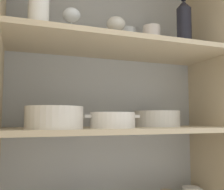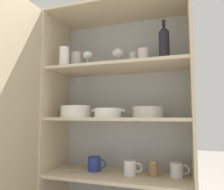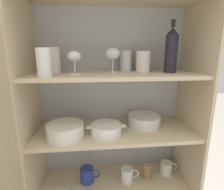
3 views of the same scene
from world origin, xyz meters
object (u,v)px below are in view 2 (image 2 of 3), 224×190
at_px(storage_jar, 153,169).
at_px(plate_stack_white, 148,112).
at_px(coffee_mug_primary, 95,164).
at_px(mixing_bowl_large, 76,111).
at_px(wine_bottle, 164,44).
at_px(casserole_dish, 108,113).

bearing_deg(storage_jar, plate_stack_white, 151.67).
relative_size(plate_stack_white, coffee_mug_primary, 1.59).
bearing_deg(plate_stack_white, mixing_bowl_large, -166.98).
distance_m(wine_bottle, coffee_mug_primary, 0.95).
bearing_deg(storage_jar, casserole_dish, -165.06).
height_order(mixing_bowl_large, coffee_mug_primary, mixing_bowl_large).
xyz_separation_m(wine_bottle, storage_jar, (-0.09, 0.04, -0.81)).
xyz_separation_m(plate_stack_white, casserole_dish, (-0.25, -0.09, -0.01)).
distance_m(plate_stack_white, casserole_dish, 0.27).
bearing_deg(plate_stack_white, wine_bottle, -24.92).
xyz_separation_m(mixing_bowl_large, storage_jar, (0.52, 0.09, -0.37)).
distance_m(coffee_mug_primary, storage_jar, 0.41).
bearing_deg(coffee_mug_primary, wine_bottle, -3.94).
bearing_deg(mixing_bowl_large, storage_jar, 10.32).
height_order(wine_bottle, mixing_bowl_large, wine_bottle).
xyz_separation_m(casserole_dish, coffee_mug_primary, (-0.12, 0.07, -0.36)).
bearing_deg(storage_jar, wine_bottle, -23.60).
relative_size(wine_bottle, coffee_mug_primary, 2.19).
height_order(wine_bottle, coffee_mug_primary, wine_bottle).
xyz_separation_m(plate_stack_white, mixing_bowl_large, (-0.48, -0.11, 0.01)).
height_order(coffee_mug_primary, storage_jar, coffee_mug_primary).
bearing_deg(casserole_dish, mixing_bowl_large, -175.63).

